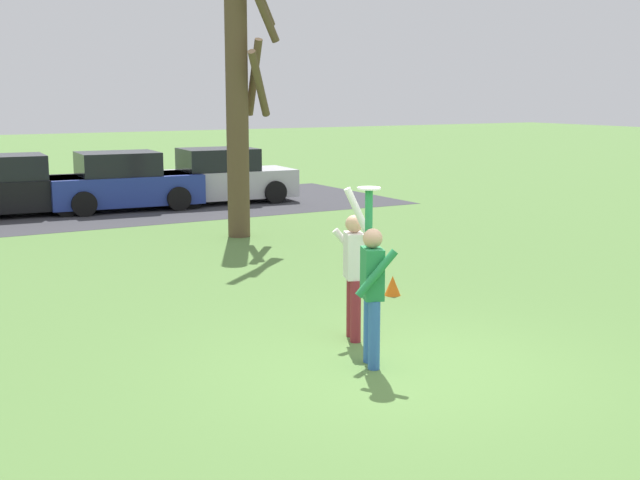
# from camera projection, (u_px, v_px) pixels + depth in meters

# --- Properties ---
(ground_plane) EXTENTS (120.00, 120.00, 0.00)m
(ground_plane) POSITION_uv_depth(u_px,v_px,m) (391.00, 367.00, 9.95)
(ground_plane) COLOR #567F3D
(person_catcher) EXTENTS (0.48, 0.59, 2.08)m
(person_catcher) POSITION_uv_depth(u_px,v_px,m) (372.00, 285.00, 9.82)
(person_catcher) COLOR #3366B7
(person_catcher) RESTS_ON ground_plane
(person_defender) EXTENTS (0.57, 0.64, 2.04)m
(person_defender) POSITION_uv_depth(u_px,v_px,m) (354.00, 266.00, 10.89)
(person_defender) COLOR maroon
(person_defender) RESTS_ON ground_plane
(frisbee_disc) EXTENTS (0.28, 0.28, 0.02)m
(frisbee_disc) POSITION_uv_depth(u_px,v_px,m) (369.00, 188.00, 9.84)
(frisbee_disc) COLOR white
(frisbee_disc) RESTS_ON person_catcher
(parked_car_black) EXTENTS (4.22, 2.26, 1.59)m
(parked_car_black) POSITION_uv_depth(u_px,v_px,m) (8.00, 188.00, 22.05)
(parked_car_black) COLOR black
(parked_car_black) RESTS_ON ground_plane
(parked_car_blue) EXTENTS (4.22, 2.26, 1.59)m
(parked_car_blue) POSITION_uv_depth(u_px,v_px,m) (123.00, 183.00, 23.16)
(parked_car_blue) COLOR #233893
(parked_car_blue) RESTS_ON ground_plane
(parked_car_silver) EXTENTS (4.22, 2.26, 1.59)m
(parked_car_silver) POSITION_uv_depth(u_px,v_px,m) (222.00, 178.00, 24.67)
(parked_car_silver) COLOR #BCBCC1
(parked_car_silver) RESTS_ON ground_plane
(parking_strip) EXTENTS (18.30, 6.40, 0.01)m
(parking_strip) POSITION_uv_depth(u_px,v_px,m) (76.00, 212.00, 22.71)
(parking_strip) COLOR #38383D
(parking_strip) RESTS_ON ground_plane
(bare_tree_tall) EXTENTS (1.42, 1.36, 6.36)m
(bare_tree_tall) POSITION_uv_depth(u_px,v_px,m) (240.00, 108.00, 18.43)
(bare_tree_tall) COLOR brown
(bare_tree_tall) RESTS_ON ground_plane
(field_cone_orange) EXTENTS (0.26, 0.26, 0.32)m
(field_cone_orange) POSITION_uv_depth(u_px,v_px,m) (393.00, 286.00, 13.41)
(field_cone_orange) COLOR orange
(field_cone_orange) RESTS_ON ground_plane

